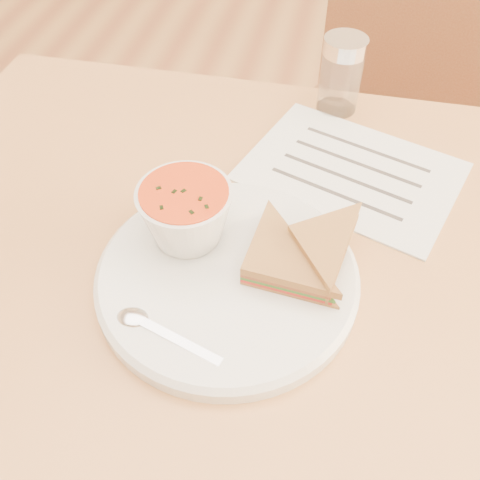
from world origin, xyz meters
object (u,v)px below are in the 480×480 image
(dining_table, at_px, (261,393))
(chair_far, at_px, (369,155))
(condiment_shaker, at_px, (341,75))
(plate, at_px, (227,277))
(soup_bowl, at_px, (186,216))

(dining_table, bearing_deg, chair_far, 75.55)
(condiment_shaker, bearing_deg, plate, -103.83)
(dining_table, distance_m, plate, 0.39)
(chair_far, height_order, condiment_shaker, chair_far)
(dining_table, xyz_separation_m, condiment_shaker, (0.05, 0.30, 0.43))
(chair_far, bearing_deg, dining_table, 97.10)
(dining_table, distance_m, soup_bowl, 0.44)
(dining_table, height_order, soup_bowl, soup_bowl)
(dining_table, relative_size, soup_bowl, 9.52)
(soup_bowl, bearing_deg, chair_far, 67.02)
(plate, xyz_separation_m, condiment_shaker, (0.09, 0.36, 0.05))
(dining_table, xyz_separation_m, plate, (-0.04, -0.06, 0.38))
(plate, distance_m, soup_bowl, 0.08)
(chair_far, bearing_deg, condiment_shaker, 90.42)
(plate, relative_size, soup_bowl, 2.75)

